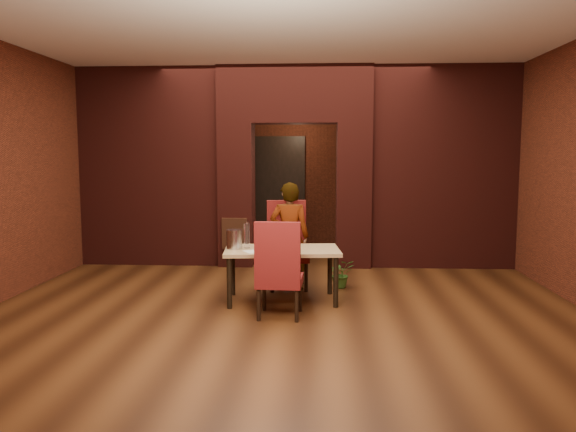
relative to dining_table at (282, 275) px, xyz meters
name	(u,v)px	position (x,y,z in m)	size (l,w,h in m)	color
floor	(288,295)	(0.05, 0.29, -0.33)	(8.00, 8.00, 0.00)	#492712
ceiling	(288,41)	(0.05, 0.29, 2.87)	(7.00, 8.00, 0.04)	silver
wall_back	(299,165)	(0.05, 4.29, 1.27)	(7.00, 0.04, 3.20)	maroon
wall_front	(245,193)	(0.05, -3.71, 1.27)	(7.00, 0.04, 3.20)	maroon
wall_left	(19,171)	(-3.45, 0.29, 1.27)	(0.04, 8.00, 3.20)	maroon
wall_right	(572,172)	(3.55, 0.29, 1.27)	(0.04, 8.00, 3.20)	maroon
pillar_left	(237,195)	(-0.90, 2.29, 0.82)	(0.55, 0.55, 2.30)	maroon
pillar_right	(353,195)	(1.00, 2.29, 0.82)	(0.55, 0.55, 2.30)	maroon
lintel	(295,95)	(0.05, 2.29, 2.42)	(2.45, 0.55, 0.90)	maroon
wing_wall_left	(151,167)	(-2.31, 2.29, 1.27)	(2.27, 0.35, 3.20)	maroon
wing_wall_right	(443,168)	(2.41, 2.29, 1.27)	(2.27, 0.35, 3.20)	maroon
vent_panel	(234,234)	(-0.90, 2.00, 0.22)	(0.40, 0.03, 0.50)	brown
rear_door	(279,193)	(-0.35, 4.23, 0.72)	(0.90, 0.08, 2.10)	black
rear_door_frame	(279,193)	(-0.35, 4.19, 0.72)	(1.02, 0.04, 2.22)	black
dining_table	(282,275)	(0.00, 0.00, 0.00)	(1.40, 0.79, 0.66)	tan
chair_far	(288,245)	(0.03, 0.67, 0.26)	(0.54, 0.54, 1.18)	maroon
chair_near	(280,268)	(0.02, -0.66, 0.22)	(0.50, 0.50, 1.09)	maroon
person_seated	(289,236)	(0.06, 0.62, 0.40)	(0.53, 0.35, 1.45)	white
wine_glass_a	(274,239)	(-0.11, 0.07, 0.44)	(0.09, 0.09, 0.22)	white
wine_glass_b	(283,240)	(0.01, 0.09, 0.42)	(0.07, 0.07, 0.18)	white
wine_glass_c	(290,241)	(0.10, 0.00, 0.42)	(0.08, 0.08, 0.19)	silver
tasting_sheet	(258,251)	(-0.28, -0.20, 0.33)	(0.31, 0.23, 0.00)	silver
wine_bucket	(234,239)	(-0.58, -0.04, 0.45)	(0.19, 0.19, 0.24)	#A9AAB0
water_bottle	(247,235)	(-0.44, 0.04, 0.49)	(0.08, 0.08, 0.32)	white
potted_plant	(341,273)	(0.75, 0.75, -0.13)	(0.35, 0.30, 0.39)	#325F21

